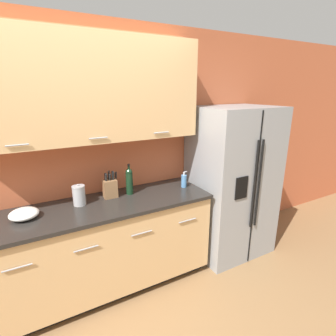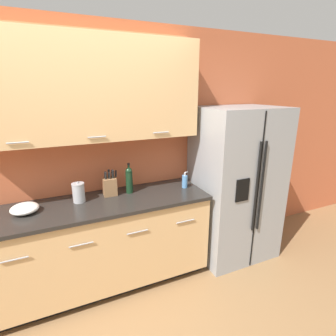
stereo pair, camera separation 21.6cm
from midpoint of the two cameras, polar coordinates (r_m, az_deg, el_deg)
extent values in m
cube|color=#BC5B38|center=(2.76, -17.89, 1.98)|extent=(10.00, 0.05, 2.60)
cube|color=tan|center=(2.52, -14.20, 16.23)|extent=(2.06, 0.32, 0.93)
cylinder|color=#99999E|center=(2.35, -27.67, 4.89)|extent=(0.16, 0.01, 0.01)
cylinder|color=#99999E|center=(2.39, -12.75, 6.58)|extent=(0.16, 0.01, 0.01)
cylinder|color=#99999E|center=(2.58, 0.88, 7.74)|extent=(0.16, 0.01, 0.01)
cube|color=black|center=(3.08, -11.01, -22.17)|extent=(2.02, 0.54, 0.09)
cube|color=tan|center=(2.79, -11.34, -15.47)|extent=(2.06, 0.62, 0.81)
cube|color=black|center=(2.58, -11.82, -7.65)|extent=(2.08, 0.64, 0.03)
cylinder|color=#99999E|center=(2.38, -28.22, -17.26)|extent=(0.20, 0.01, 0.01)
cylinder|color=#99999E|center=(2.37, -15.84, -15.83)|extent=(0.20, 0.01, 0.01)
cylinder|color=#99999E|center=(2.46, -4.11, -13.79)|extent=(0.20, 0.01, 0.01)
cylinder|color=#99999E|center=(2.65, 6.18, -11.51)|extent=(0.20, 0.01, 0.01)
cube|color=gray|center=(3.22, 16.37, -3.40)|extent=(0.92, 0.72, 1.79)
cube|color=black|center=(2.97, 20.87, -5.55)|extent=(0.01, 0.01, 1.75)
cylinder|color=black|center=(2.91, 20.76, -4.14)|extent=(0.02, 0.02, 0.98)
cylinder|color=black|center=(2.96, 21.73, -3.91)|extent=(0.02, 0.02, 0.98)
cube|color=black|center=(2.80, 18.06, -4.66)|extent=(0.16, 0.01, 0.24)
cube|color=olive|center=(2.68, -10.30, -4.11)|extent=(0.13, 0.10, 0.18)
cylinder|color=black|center=(2.64, -11.27, -1.54)|extent=(0.02, 0.04, 0.08)
cylinder|color=black|center=(2.62, -11.12, -1.72)|extent=(0.02, 0.03, 0.08)
cylinder|color=black|center=(2.65, -10.53, -1.26)|extent=(0.02, 0.04, 0.09)
cylinder|color=black|center=(2.63, -10.36, -1.70)|extent=(0.02, 0.03, 0.07)
cylinder|color=black|center=(2.66, -9.79, -1.23)|extent=(0.02, 0.04, 0.09)
cylinder|color=black|center=(2.63, -9.63, -1.39)|extent=(0.02, 0.04, 0.09)
cylinder|color=black|center=(2.67, -9.04, -1.29)|extent=(0.02, 0.03, 0.07)
cylinder|color=black|center=(2.71, -6.18, -3.18)|extent=(0.07, 0.07, 0.22)
sphere|color=black|center=(2.67, -6.27, -0.68)|extent=(0.07, 0.07, 0.07)
cylinder|color=black|center=(2.67, -6.28, -0.15)|extent=(0.02, 0.02, 0.08)
cylinder|color=black|center=(2.65, -6.32, 0.84)|extent=(0.03, 0.03, 0.02)
cylinder|color=#4C7FB2|center=(2.87, 5.81, -2.97)|extent=(0.06, 0.06, 0.14)
cylinder|color=#B2B2B5|center=(2.84, 5.86, -1.33)|extent=(0.02, 0.02, 0.04)
cylinder|color=#B2B2B5|center=(2.84, 6.18, -0.95)|extent=(0.04, 0.01, 0.01)
cylinder|color=#A3A3A5|center=(2.60, -16.56, -5.29)|extent=(0.11, 0.11, 0.17)
cylinder|color=#A3A3A5|center=(2.57, -16.74, -3.35)|extent=(0.12, 0.12, 0.01)
sphere|color=#A3A3A5|center=(2.57, -16.76, -3.10)|extent=(0.02, 0.02, 0.02)
ellipsoid|color=white|center=(2.56, -26.66, -7.93)|extent=(0.23, 0.23, 0.08)
camera|label=1|loc=(0.11, -87.72, 0.69)|focal=28.00mm
camera|label=2|loc=(0.11, 92.28, -0.69)|focal=28.00mm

